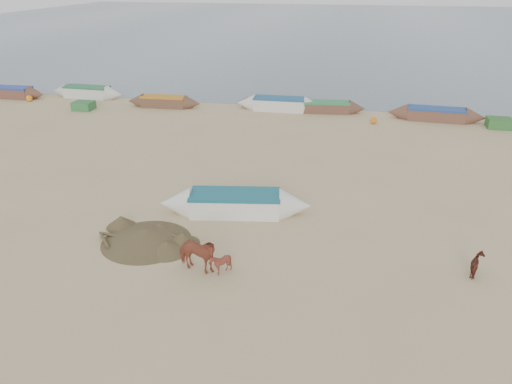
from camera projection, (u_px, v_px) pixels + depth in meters
ground at (232, 264)px, 17.45m from camera, size 140.00×140.00×0.00m
sea at (344, 26)px, 90.69m from camera, size 160.00×160.00×0.00m
cow_adult at (197, 254)px, 16.74m from camera, size 1.69×1.05×1.33m
calf_front at (220, 263)px, 16.73m from camera, size 0.83×0.76×0.80m
calf_right at (478, 266)px, 16.62m from camera, size 0.78×0.87×0.77m
near_canoe at (235, 203)px, 20.86m from camera, size 6.51×2.48×0.93m
debris_pile at (146, 235)px, 18.76m from camera, size 3.85×3.85×0.54m
waterline_canoes at (267, 104)px, 36.36m from camera, size 53.31×3.04×0.95m
beach_clutter at (356, 115)px, 34.13m from camera, size 44.86×4.61×0.64m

